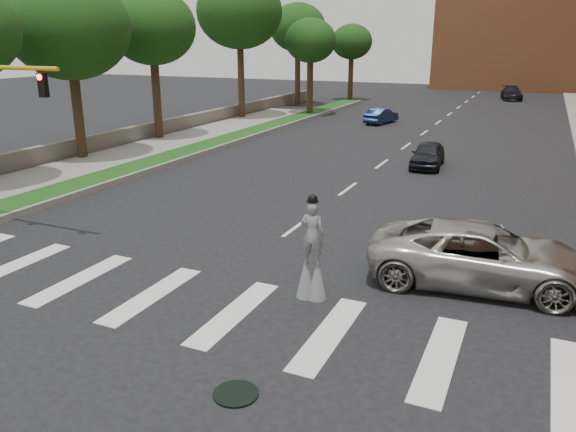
{
  "coord_description": "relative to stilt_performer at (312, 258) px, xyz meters",
  "views": [
    {
      "loc": [
        7.8,
        -10.2,
        6.67
      ],
      "look_at": [
        1.36,
        4.15,
        1.7
      ],
      "focal_mm": 35.0,
      "sensor_mm": 36.0,
      "label": 1
    }
  ],
  "objects": [
    {
      "name": "median_curb",
      "position": [
        -13.18,
        17.35,
        -1.0
      ],
      "size": [
        0.2,
        60.0,
        0.28
      ],
      "primitive_type": "cube",
      "color": "gray",
      "rests_on": "ground"
    },
    {
      "name": "sidewalk_left",
      "position": [
        -17.23,
        7.35,
        -1.05
      ],
      "size": [
        4.0,
        60.0,
        0.18
      ],
      "primitive_type": "cube",
      "color": "gray",
      "rests_on": "ground"
    },
    {
      "name": "stone_wall",
      "position": [
        -19.73,
        19.35,
        -0.59
      ],
      "size": [
        0.5,
        56.0,
        1.1
      ],
      "primitive_type": "cube",
      "color": "#605A52",
      "rests_on": "ground"
    },
    {
      "name": "car_mid",
      "position": [
        -6.95,
        32.76,
        -0.51
      ],
      "size": [
        2.13,
        3.99,
        1.25
      ],
      "primitive_type": "imported",
      "rotation": [
        0.0,
        0.0,
        2.92
      ],
      "color": "#152449",
      "rests_on": "ground"
    },
    {
      "name": "suv_crossing",
      "position": [
        4.04,
        2.75,
        -0.27
      ],
      "size": [
        6.5,
        3.47,
        1.74
      ],
      "primitive_type": "imported",
      "rotation": [
        0.0,
        0.0,
        1.67
      ],
      "color": "#ABA9A2",
      "rests_on": "ground"
    },
    {
      "name": "building_backdrop",
      "position": [
        3.27,
        75.35,
        7.86
      ],
      "size": [
        26.0,
        14.0,
        18.0
      ],
      "primitive_type": "cube",
      "color": "#BE693B",
      "rests_on": "ground"
    },
    {
      "name": "tree_6",
      "position": [
        -14.24,
        35.04,
        5.34
      ],
      "size": [
        4.52,
        4.52,
        8.48
      ],
      "color": "#322114",
      "rests_on": "ground"
    },
    {
      "name": "tree_3",
      "position": [
        -18.89,
        18.79,
        6.23
      ],
      "size": [
        5.74,
        5.74,
        9.86
      ],
      "color": "#322114",
      "rests_on": "ground"
    },
    {
      "name": "tree_4",
      "position": [
        -18.85,
        30.63,
        7.68
      ],
      "size": [
        7.15,
        7.15,
        11.9
      ],
      "color": "#322114",
      "rests_on": "ground"
    },
    {
      "name": "tree_5",
      "position": [
        -18.44,
        41.99,
        6.61
      ],
      "size": [
        5.67,
        5.67,
        10.21
      ],
      "color": "#322114",
      "rests_on": "ground"
    },
    {
      "name": "manhole",
      "position": [
        0.27,
        -4.65,
        -1.12
      ],
      "size": [
        0.9,
        0.9,
        0.04
      ],
      "primitive_type": "cylinder",
      "color": "black",
      "rests_on": "ground"
    },
    {
      "name": "grass_median",
      "position": [
        -14.23,
        17.35,
        -1.01
      ],
      "size": [
        2.0,
        60.0,
        0.25
      ],
      "primitive_type": "cube",
      "color": "#154112",
      "rests_on": "ground"
    },
    {
      "name": "tree_2",
      "position": [
        -18.82,
        11.43,
        6.14
      ],
      "size": [
        6.65,
        6.65,
        10.13
      ],
      "color": "#322114",
      "rests_on": "ground"
    },
    {
      "name": "stilt_performer",
      "position": [
        0.0,
        0.0,
        0.0
      ],
      "size": [
        0.84,
        0.55,
        2.89
      ],
      "rotation": [
        0.0,
        0.0,
        3.22
      ],
      "color": "#322114",
      "rests_on": "ground"
    },
    {
      "name": "ground_plane",
      "position": [
        -2.73,
        -2.65,
        -1.14
      ],
      "size": [
        160.0,
        160.0,
        0.0
      ],
      "primitive_type": "plane",
      "color": "black",
      "rests_on": "ground"
    },
    {
      "name": "car_far",
      "position": [
        1.67,
        57.46,
        -0.4
      ],
      "size": [
        2.86,
        5.35,
        1.48
      ],
      "primitive_type": "imported",
      "rotation": [
        0.0,
        0.0,
        0.16
      ],
      "color": "black",
      "rests_on": "ground"
    },
    {
      "name": "car_near",
      "position": [
        -0.3,
        17.71,
        -0.46
      ],
      "size": [
        1.88,
        4.1,
        1.36
      ],
      "primitive_type": "imported",
      "rotation": [
        0.0,
        0.0,
        0.07
      ],
      "color": "black",
      "rests_on": "ground"
    },
    {
      "name": "tree_7",
      "position": [
        -14.99,
        49.08,
        5.19
      ],
      "size": [
        4.49,
        4.49,
        8.31
      ],
      "color": "#322114",
      "rests_on": "ground"
    }
  ]
}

